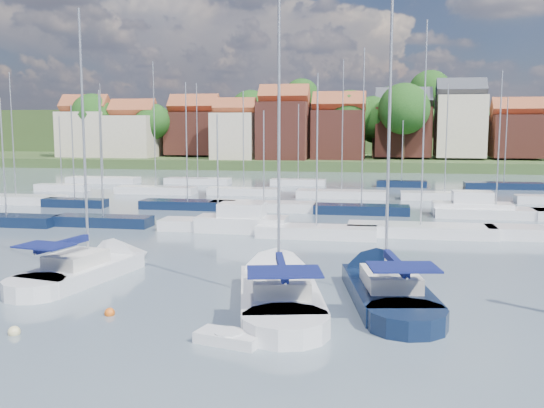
# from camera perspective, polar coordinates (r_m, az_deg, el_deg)

# --- Properties ---
(ground) EXTENTS (260.00, 260.00, 0.00)m
(ground) POSITION_cam_1_polar(r_m,az_deg,el_deg) (65.93, 5.64, 0.22)
(ground) COLOR #4B5966
(ground) RESTS_ON ground
(sailboat_left) EXTENTS (5.12, 11.73, 15.46)m
(sailboat_left) POSITION_cam_1_polar(r_m,az_deg,el_deg) (35.28, -15.99, -5.73)
(sailboat_left) COLOR silver
(sailboat_left) RESTS_ON ground
(sailboat_centre) EXTENTS (6.43, 13.76, 18.00)m
(sailboat_centre) POSITION_cam_1_polar(r_m,az_deg,el_deg) (29.96, 0.49, -7.79)
(sailboat_centre) COLOR silver
(sailboat_centre) RESTS_ON ground
(sailboat_navy) EXTENTS (5.62, 13.00, 17.40)m
(sailboat_navy) POSITION_cam_1_polar(r_m,az_deg,el_deg) (30.88, 10.22, -7.44)
(sailboat_navy) COLOR black
(sailboat_navy) RESTS_ON ground
(tender) EXTENTS (2.71, 1.73, 0.54)m
(tender) POSITION_cam_1_polar(r_m,az_deg,el_deg) (23.53, -4.09, -12.46)
(tender) COLOR silver
(tender) RESTS_ON ground
(buoy_b) EXTENTS (0.48, 0.48, 0.48)m
(buoy_b) POSITION_cam_1_polar(r_m,az_deg,el_deg) (26.49, -23.09, -11.23)
(buoy_b) COLOR beige
(buoy_b) RESTS_ON ground
(buoy_c) EXTENTS (0.46, 0.46, 0.46)m
(buoy_c) POSITION_cam_1_polar(r_m,az_deg,el_deg) (27.69, -15.03, -10.07)
(buoy_c) COLOR #D85914
(buoy_c) RESTS_ON ground
(buoy_d) EXTENTS (0.54, 0.54, 0.54)m
(buoy_d) POSITION_cam_1_polar(r_m,az_deg,el_deg) (23.62, 1.33, -12.90)
(buoy_d) COLOR beige
(buoy_d) RESTS_ON ground
(buoy_e) EXTENTS (0.55, 0.55, 0.55)m
(buoy_e) POSITION_cam_1_polar(r_m,az_deg,el_deg) (32.57, 11.15, -7.31)
(buoy_e) COLOR #D85914
(buoy_e) RESTS_ON ground
(buoy_f) EXTENTS (0.46, 0.46, 0.46)m
(buoy_f) POSITION_cam_1_polar(r_m,az_deg,el_deg) (24.55, 13.98, -12.33)
(buoy_f) COLOR #D85914
(buoy_f) RESTS_ON ground
(marina_field) EXTENTS (79.62, 41.41, 15.93)m
(marina_field) POSITION_cam_1_polar(r_m,az_deg,el_deg) (60.94, 7.06, 0.03)
(marina_field) COLOR silver
(marina_field) RESTS_ON ground
(far_shore_town) EXTENTS (212.46, 90.00, 22.27)m
(far_shore_town) POSITION_cam_1_polar(r_m,az_deg,el_deg) (157.94, 9.28, 6.00)
(far_shore_town) COLOR #344D26
(far_shore_town) RESTS_ON ground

